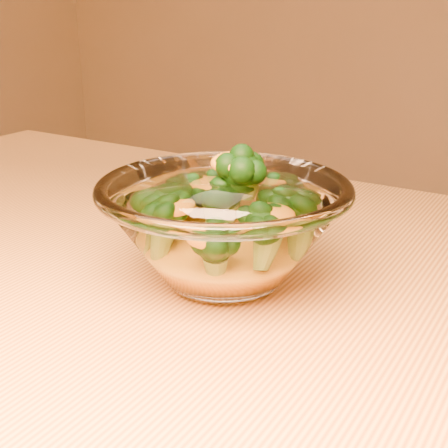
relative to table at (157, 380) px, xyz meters
The scene contains 4 objects.
table is the anchor object (origin of this frame).
glass_bowl 0.16m from the table, 36.58° to the left, with size 0.22×0.22×0.10m.
cheese_sauce 0.14m from the table, 36.58° to the left, with size 0.12×0.12×0.03m, color orange.
broccoli_heap 0.18m from the table, 45.53° to the left, with size 0.14×0.14×0.09m.
Camera 1 is at (0.31, -0.39, 0.99)m, focal length 50.00 mm.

